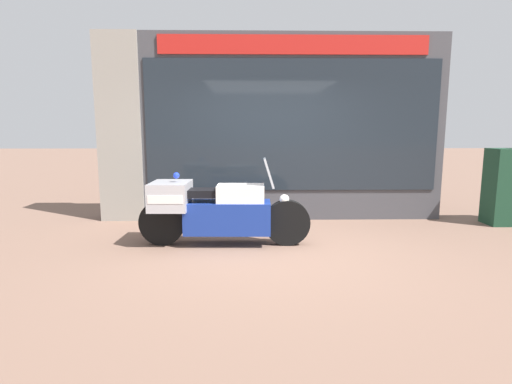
# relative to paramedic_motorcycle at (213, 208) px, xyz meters

# --- Properties ---
(ground_plane) EXTENTS (60.00, 60.00, 0.00)m
(ground_plane) POSITION_rel_paramedic_motorcycle_xyz_m (0.92, -0.25, -0.52)
(ground_plane) COLOR #7A5B4C
(shop_building) EXTENTS (6.09, 0.55, 3.26)m
(shop_building) POSITION_rel_paramedic_motorcycle_xyz_m (0.55, 1.74, 1.12)
(shop_building) COLOR #424247
(shop_building) RESTS_ON ground
(window_display) EXTENTS (4.88, 0.30, 2.04)m
(window_display) POSITION_rel_paramedic_motorcycle_xyz_m (1.23, 1.78, -0.04)
(window_display) COLOR slate
(window_display) RESTS_ON ground
(paramedic_motorcycle) EXTENTS (2.40, 0.69, 1.23)m
(paramedic_motorcycle) POSITION_rel_paramedic_motorcycle_xyz_m (0.00, 0.00, 0.00)
(paramedic_motorcycle) COLOR black
(paramedic_motorcycle) RESTS_ON ground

